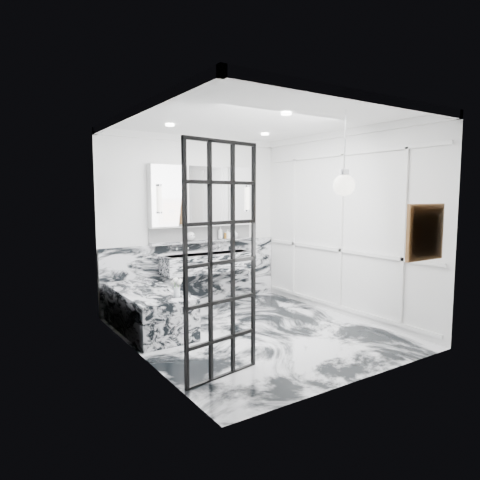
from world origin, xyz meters
TOP-DOWN VIEW (x-y plane):
  - floor at (0.00, 0.00)m, footprint 3.60×3.60m
  - ceiling at (0.00, 0.00)m, footprint 3.60×3.60m
  - wall_back at (0.00, 1.80)m, footprint 3.60×0.00m
  - wall_front at (0.00, -1.80)m, footprint 3.60×0.00m
  - wall_left at (-1.60, 0.00)m, footprint 0.00×3.60m
  - wall_right at (1.60, 0.00)m, footprint 0.00×3.60m
  - marble_clad_back at (0.00, 1.78)m, footprint 3.18×0.05m
  - marble_clad_left at (-1.59, 0.00)m, footprint 0.02×3.56m
  - panel_molding at (1.58, 0.00)m, footprint 0.03×3.40m
  - soap_bottle_a at (0.46, 1.71)m, footprint 0.10×0.10m
  - soap_bottle_b at (0.61, 1.71)m, footprint 0.08×0.08m
  - soap_bottle_c at (0.75, 1.71)m, footprint 0.13×0.13m
  - face_pot at (-0.11, 1.71)m, footprint 0.15×0.15m
  - amber_bottle at (0.56, 1.71)m, footprint 0.04×0.04m
  - flower_vase at (-0.99, 0.34)m, footprint 0.09×0.09m
  - crittall_door at (-1.11, -0.98)m, footprint 0.87×0.19m
  - artwork at (1.04, -1.76)m, footprint 0.53×0.05m
  - pendant_light at (0.27, -1.28)m, footprint 0.24×0.24m
  - trough_sink at (0.15, 1.55)m, footprint 1.60×0.45m
  - ledge at (0.15, 1.72)m, footprint 1.90×0.14m
  - subway_tile at (0.15, 1.78)m, footprint 1.90×0.03m
  - mirror_cabinet at (0.15, 1.73)m, footprint 1.90×0.16m
  - sconce_left at (-0.67, 1.63)m, footprint 0.07×0.07m
  - sconce_right at (0.97, 1.63)m, footprint 0.07×0.07m
  - bathtub at (-1.18, 0.90)m, footprint 0.75×1.65m

SIDE VIEW (x-z plane):
  - floor at x=0.00m, z-range 0.00..0.00m
  - bathtub at x=-1.18m, z-range 0.00..0.55m
  - marble_clad_back at x=0.00m, z-range 0.00..1.05m
  - flower_vase at x=-0.99m, z-range 0.55..0.67m
  - trough_sink at x=0.15m, z-range 0.58..0.88m
  - ledge at x=0.15m, z-range 1.05..1.09m
  - amber_bottle at x=0.56m, z-range 1.09..1.19m
  - soap_bottle_c at x=0.75m, z-range 1.09..1.24m
  - face_pot at x=-0.11m, z-range 1.09..1.24m
  - soap_bottle_b at x=0.61m, z-range 1.09..1.25m
  - crittall_door at x=-1.11m, z-range 0.00..2.35m
  - soap_bottle_a at x=0.46m, z-range 1.09..1.30m
  - subway_tile at x=0.15m, z-range 1.09..1.32m
  - panel_molding at x=1.58m, z-range 0.15..2.45m
  - marble_clad_left at x=-1.59m, z-range 0.00..2.68m
  - wall_back at x=0.00m, z-range -0.40..3.20m
  - wall_front at x=0.00m, z-range -0.40..3.20m
  - wall_left at x=-1.60m, z-range -0.40..3.20m
  - wall_right at x=1.60m, z-range -0.40..3.20m
  - artwork at x=1.04m, z-range 1.17..1.69m
  - sconce_left at x=-0.67m, z-range 1.58..1.98m
  - sconce_right at x=0.97m, z-range 1.58..1.98m
  - mirror_cabinet at x=0.15m, z-range 1.32..2.32m
  - pendant_light at x=0.27m, z-range 1.83..2.06m
  - ceiling at x=0.00m, z-range 2.80..2.80m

